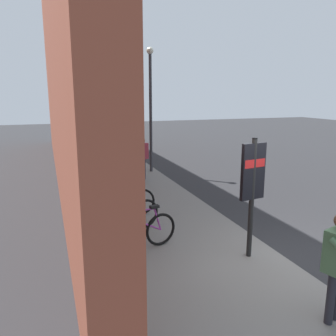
{
  "coord_description": "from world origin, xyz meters",
  "views": [
    {
      "loc": [
        -4.98,
        4.33,
        3.33
      ],
      "look_at": [
        2.61,
        1.65,
        1.58
      ],
      "focal_mm": 36.54,
      "sensor_mm": 36.0,
      "label": 1
    }
  ],
  "objects_px": {
    "bicycle_end_of_row": "(127,217)",
    "bicycle_nearest_sign": "(109,184)",
    "transit_info_sign": "(253,179)",
    "bicycle_beside_lamp": "(111,192)",
    "pedestrian_near_bus": "(143,154)",
    "bicycle_mid_rack": "(139,233)",
    "bicycle_under_window": "(103,176)",
    "bicycle_by_door": "(123,203)",
    "street_lamp": "(151,100)"
  },
  "relations": [
    {
      "from": "bicycle_mid_rack",
      "to": "bicycle_by_door",
      "type": "distance_m",
      "value": 2.12
    },
    {
      "from": "bicycle_beside_lamp",
      "to": "street_lamp",
      "type": "bearing_deg",
      "value": -31.45
    },
    {
      "from": "bicycle_beside_lamp",
      "to": "pedestrian_near_bus",
      "type": "distance_m",
      "value": 3.19
    },
    {
      "from": "bicycle_mid_rack",
      "to": "bicycle_nearest_sign",
      "type": "bearing_deg",
      "value": -1.39
    },
    {
      "from": "bicycle_end_of_row",
      "to": "bicycle_nearest_sign",
      "type": "bearing_deg",
      "value": -2.4
    },
    {
      "from": "bicycle_by_door",
      "to": "bicycle_under_window",
      "type": "distance_m",
      "value": 3.16
    },
    {
      "from": "bicycle_by_door",
      "to": "bicycle_nearest_sign",
      "type": "distance_m",
      "value": 2.0
    },
    {
      "from": "transit_info_sign",
      "to": "bicycle_end_of_row",
      "type": "bearing_deg",
      "value": 46.21
    },
    {
      "from": "bicycle_mid_rack",
      "to": "bicycle_nearest_sign",
      "type": "xyz_separation_m",
      "value": [
        4.11,
        -0.1,
        0.0
      ]
    },
    {
      "from": "bicycle_end_of_row",
      "to": "transit_info_sign",
      "type": "xyz_separation_m",
      "value": [
        -1.97,
        -2.06,
        1.21
      ]
    },
    {
      "from": "bicycle_by_door",
      "to": "bicycle_under_window",
      "type": "xyz_separation_m",
      "value": [
        3.16,
        0.04,
        0.0
      ]
    },
    {
      "from": "bicycle_beside_lamp",
      "to": "pedestrian_near_bus",
      "type": "bearing_deg",
      "value": -32.47
    },
    {
      "from": "bicycle_end_of_row",
      "to": "bicycle_nearest_sign",
      "type": "relative_size",
      "value": 0.96
    },
    {
      "from": "bicycle_nearest_sign",
      "to": "bicycle_under_window",
      "type": "height_order",
      "value": "same"
    },
    {
      "from": "bicycle_by_door",
      "to": "bicycle_mid_rack",
      "type": "bearing_deg",
      "value": 176.87
    },
    {
      "from": "bicycle_beside_lamp",
      "to": "bicycle_under_window",
      "type": "xyz_separation_m",
      "value": [
        2.08,
        -0.08,
        0.0
      ]
    },
    {
      "from": "bicycle_nearest_sign",
      "to": "pedestrian_near_bus",
      "type": "bearing_deg",
      "value": -42.5
    },
    {
      "from": "pedestrian_near_bus",
      "to": "transit_info_sign",
      "type": "bearing_deg",
      "value": -177.04
    },
    {
      "from": "pedestrian_near_bus",
      "to": "bicycle_beside_lamp",
      "type": "bearing_deg",
      "value": 147.53
    },
    {
      "from": "bicycle_under_window",
      "to": "bicycle_end_of_row",
      "type": "bearing_deg",
      "value": 178.61
    },
    {
      "from": "transit_info_sign",
      "to": "street_lamp",
      "type": "distance_m",
      "value": 8.17
    },
    {
      "from": "bicycle_by_door",
      "to": "bicycle_beside_lamp",
      "type": "distance_m",
      "value": 1.08
    },
    {
      "from": "bicycle_by_door",
      "to": "bicycle_under_window",
      "type": "bearing_deg",
      "value": 0.77
    },
    {
      "from": "bicycle_beside_lamp",
      "to": "pedestrian_near_bus",
      "type": "height_order",
      "value": "pedestrian_near_bus"
    },
    {
      "from": "bicycle_nearest_sign",
      "to": "transit_info_sign",
      "type": "distance_m",
      "value": 5.55
    },
    {
      "from": "bicycle_end_of_row",
      "to": "transit_info_sign",
      "type": "bearing_deg",
      "value": -133.79
    },
    {
      "from": "street_lamp",
      "to": "bicycle_end_of_row",
      "type": "bearing_deg",
      "value": 158.32
    },
    {
      "from": "bicycle_end_of_row",
      "to": "street_lamp",
      "type": "height_order",
      "value": "street_lamp"
    },
    {
      "from": "bicycle_beside_lamp",
      "to": "street_lamp",
      "type": "relative_size",
      "value": 0.35
    },
    {
      "from": "transit_info_sign",
      "to": "bicycle_beside_lamp",
      "type": "bearing_deg",
      "value": 26.17
    },
    {
      "from": "bicycle_beside_lamp",
      "to": "bicycle_nearest_sign",
      "type": "distance_m",
      "value": 0.93
    },
    {
      "from": "bicycle_mid_rack",
      "to": "bicycle_beside_lamp",
      "type": "distance_m",
      "value": 3.19
    },
    {
      "from": "bicycle_end_of_row",
      "to": "bicycle_beside_lamp",
      "type": "bearing_deg",
      "value": -0.64
    },
    {
      "from": "bicycle_nearest_sign",
      "to": "transit_info_sign",
      "type": "bearing_deg",
      "value": -159.15
    },
    {
      "from": "bicycle_mid_rack",
      "to": "bicycle_beside_lamp",
      "type": "relative_size",
      "value": 0.98
    },
    {
      "from": "bicycle_mid_rack",
      "to": "pedestrian_near_bus",
      "type": "xyz_separation_m",
      "value": [
        5.83,
        -1.68,
        0.6
      ]
    },
    {
      "from": "bicycle_end_of_row",
      "to": "pedestrian_near_bus",
      "type": "bearing_deg",
      "value": -19.54
    },
    {
      "from": "pedestrian_near_bus",
      "to": "street_lamp",
      "type": "xyz_separation_m",
      "value": [
        1.27,
        -0.71,
        2.0
      ]
    },
    {
      "from": "bicycle_mid_rack",
      "to": "bicycle_beside_lamp",
      "type": "xyz_separation_m",
      "value": [
        3.19,
        0.01,
        0.0
      ]
    },
    {
      "from": "bicycle_nearest_sign",
      "to": "bicycle_beside_lamp",
      "type": "bearing_deg",
      "value": 173.48
    },
    {
      "from": "bicycle_end_of_row",
      "to": "bicycle_nearest_sign",
      "type": "xyz_separation_m",
      "value": [
        3.09,
        -0.13,
        -0.0
      ]
    },
    {
      "from": "bicycle_beside_lamp",
      "to": "bicycle_nearest_sign",
      "type": "relative_size",
      "value": 1.0
    },
    {
      "from": "bicycle_end_of_row",
      "to": "pedestrian_near_bus",
      "type": "relative_size",
      "value": 1.06
    },
    {
      "from": "bicycle_mid_rack",
      "to": "bicycle_nearest_sign",
      "type": "relative_size",
      "value": 0.98
    },
    {
      "from": "bicycle_end_of_row",
      "to": "transit_info_sign",
      "type": "relative_size",
      "value": 0.71
    },
    {
      "from": "bicycle_under_window",
      "to": "transit_info_sign",
      "type": "distance_m",
      "value": 6.63
    },
    {
      "from": "bicycle_by_door",
      "to": "pedestrian_near_bus",
      "type": "bearing_deg",
      "value": -22.79
    },
    {
      "from": "bicycle_nearest_sign",
      "to": "street_lamp",
      "type": "distance_m",
      "value": 4.57
    },
    {
      "from": "bicycle_by_door",
      "to": "bicycle_beside_lamp",
      "type": "xyz_separation_m",
      "value": [
        1.07,
        0.12,
        0.0
      ]
    },
    {
      "from": "bicycle_nearest_sign",
      "to": "pedestrian_near_bus",
      "type": "distance_m",
      "value": 2.41
    }
  ]
}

